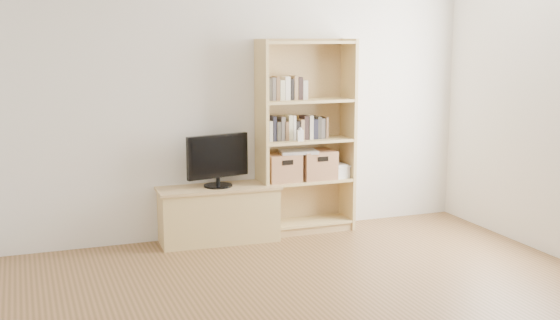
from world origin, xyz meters
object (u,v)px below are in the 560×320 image
tv_stand (219,215)px  baby_monitor (300,136)px  television (218,161)px  basket_right (317,165)px  laptop (298,152)px  bookshelf (306,137)px  basket_left (282,168)px

tv_stand → baby_monitor: (0.78, -0.07, 0.71)m
tv_stand → television: (0.00, 0.00, 0.51)m
basket_right → laptop: bearing=179.5°
baby_monitor → bookshelf: bearing=47.9°
basket_right → baby_monitor: bearing=-156.7°
baby_monitor → laptop: size_ratio=0.30×
tv_stand → basket_right: size_ratio=3.23×
bookshelf → laptop: (-0.08, -0.01, -0.14)m
television → laptop: bearing=-11.4°
television → basket_left: television is taller
tv_stand → baby_monitor: 1.06m
television → basket_right: 1.00m
basket_right → basket_left: bearing=178.9°
tv_stand → basket_right: (1.00, 0.03, 0.41)m
television → laptop: television is taller
bookshelf → baby_monitor: bearing=-135.0°
baby_monitor → basket_right: bearing=27.2°
bookshelf → television: 0.90m
baby_monitor → basket_left: baby_monitor is taller
television → basket_left: 0.65m
bookshelf → laptop: bookshelf is taller
tv_stand → basket_right: 1.08m
bookshelf → television: bearing=-178.1°
basket_right → laptop: size_ratio=0.95×
basket_right → laptop: 0.24m
television → laptop: size_ratio=1.74×
bookshelf → laptop: bearing=-175.2°
bookshelf → tv_stand: bearing=-178.1°
basket_left → baby_monitor: bearing=-36.8°
television → basket_right: bearing=-11.6°
baby_monitor → basket_right: baby_monitor is taller
baby_monitor → basket_left: 0.36m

